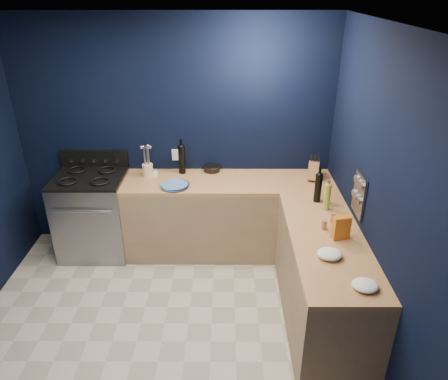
{
  "coord_description": "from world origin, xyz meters",
  "views": [
    {
      "loc": [
        0.56,
        -2.71,
        2.85
      ],
      "look_at": [
        0.55,
        1.0,
        1.0
      ],
      "focal_mm": 33.64,
      "sensor_mm": 36.0,
      "label": 1
    }
  ],
  "objects_px": {
    "plate_stack": "(175,185)",
    "utensil_crock": "(148,170)",
    "knife_block": "(313,170)",
    "gas_range": "(94,216)",
    "crouton_bag": "(341,228)"
  },
  "relations": [
    {
      "from": "gas_range",
      "to": "utensil_crock",
      "type": "distance_m",
      "value": 0.82
    },
    {
      "from": "plate_stack",
      "to": "utensil_crock",
      "type": "xyz_separation_m",
      "value": [
        -0.32,
        0.27,
        0.05
      ]
    },
    {
      "from": "crouton_bag",
      "to": "plate_stack",
      "type": "bearing_deg",
      "value": 135.07
    },
    {
      "from": "gas_range",
      "to": "plate_stack",
      "type": "relative_size",
      "value": 3.22
    },
    {
      "from": "knife_block",
      "to": "plate_stack",
      "type": "bearing_deg",
      "value": -157.72
    },
    {
      "from": "crouton_bag",
      "to": "gas_range",
      "type": "bearing_deg",
      "value": 143.5
    },
    {
      "from": "knife_block",
      "to": "gas_range",
      "type": "bearing_deg",
      "value": -164.32
    },
    {
      "from": "plate_stack",
      "to": "crouton_bag",
      "type": "bearing_deg",
      "value": -33.17
    },
    {
      "from": "plate_stack",
      "to": "utensil_crock",
      "type": "relative_size",
      "value": 1.96
    },
    {
      "from": "utensil_crock",
      "to": "knife_block",
      "type": "relative_size",
      "value": 0.73
    },
    {
      "from": "gas_range",
      "to": "crouton_bag",
      "type": "relative_size",
      "value": 4.35
    },
    {
      "from": "gas_range",
      "to": "knife_block",
      "type": "xyz_separation_m",
      "value": [
        2.46,
        0.06,
        0.54
      ]
    },
    {
      "from": "plate_stack",
      "to": "crouton_bag",
      "type": "relative_size",
      "value": 1.35
    },
    {
      "from": "plate_stack",
      "to": "utensil_crock",
      "type": "bearing_deg",
      "value": 139.81
    },
    {
      "from": "crouton_bag",
      "to": "utensil_crock",
      "type": "bearing_deg",
      "value": 133.73
    }
  ]
}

